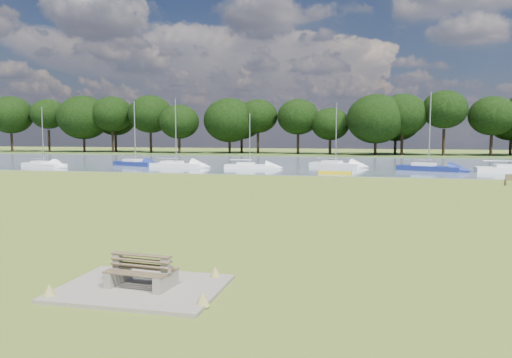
% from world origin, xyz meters
% --- Properties ---
extents(ground, '(220.00, 220.00, 0.00)m').
position_xyz_m(ground, '(0.00, 0.00, 0.00)').
color(ground, olive).
extents(river, '(220.00, 40.00, 0.10)m').
position_xyz_m(river, '(0.00, 42.00, 0.00)').
color(river, slate).
rests_on(river, ground).
extents(far_bank, '(220.00, 20.00, 0.40)m').
position_xyz_m(far_bank, '(0.00, 72.00, 0.00)').
color(far_bank, '#4C6626').
rests_on(far_bank, ground).
extents(concrete_pad, '(4.20, 3.20, 0.10)m').
position_xyz_m(concrete_pad, '(0.00, -14.00, 0.05)').
color(concrete_pad, gray).
rests_on(concrete_pad, ground).
extents(bench_pair, '(1.81, 1.17, 0.93)m').
position_xyz_m(bench_pair, '(0.00, -14.00, 0.48)').
color(bench_pair, gray).
rests_on(bench_pair, concrete_pad).
extents(kayak, '(3.34, 1.10, 0.33)m').
position_xyz_m(kayak, '(2.28, 24.00, 0.21)').
color(kayak, yellow).
rests_on(kayak, river).
extents(tree_line, '(146.26, 9.91, 11.99)m').
position_xyz_m(tree_line, '(1.21, 68.00, 7.15)').
color(tree_line, black).
rests_on(tree_line, far_bank).
extents(sailboat_1, '(6.70, 4.19, 8.06)m').
position_xyz_m(sailboat_1, '(-23.20, 31.65, 0.55)').
color(sailboat_1, navy).
rests_on(sailboat_1, river).
extents(sailboat_2, '(6.68, 4.19, 7.81)m').
position_xyz_m(sailboat_2, '(1.43, 35.61, 0.48)').
color(sailboat_2, white).
rests_on(sailboat_2, river).
extents(sailboat_3, '(5.91, 2.15, 6.33)m').
position_xyz_m(sailboat_3, '(-8.08, 30.30, 0.46)').
color(sailboat_3, white).
rests_on(sailboat_3, river).
extents(sailboat_4, '(7.12, 2.89, 8.19)m').
position_xyz_m(sailboat_4, '(-17.19, 30.28, 0.49)').
color(sailboat_4, white).
rests_on(sailboat_4, river).
extents(sailboat_5, '(6.77, 3.92, 7.23)m').
position_xyz_m(sailboat_5, '(-32.92, 26.98, 0.47)').
color(sailboat_5, white).
rests_on(sailboat_5, river).
extents(sailboat_6, '(6.87, 4.22, 8.51)m').
position_xyz_m(sailboat_6, '(11.75, 31.18, 0.55)').
color(sailboat_6, navy).
rests_on(sailboat_6, river).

